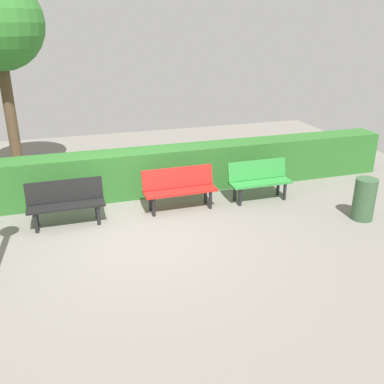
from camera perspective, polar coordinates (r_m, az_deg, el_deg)
The scene contains 6 objects.
ground_plane at distance 7.88m, azimuth -6.88°, elevation -5.75°, with size 16.00×16.00×0.00m, color gray.
bench_green at distance 9.32m, azimuth 9.04°, elevation 1.79°, with size 1.37×0.47×0.86m.
bench_red at distance 8.74m, azimuth -1.72°, elevation 0.71°, with size 1.52×0.48×0.86m.
bench_black at distance 8.39m, azimuth -16.71°, elevation -1.17°, with size 1.44×0.46×0.86m.
hedge_row at distance 9.66m, azimuth -3.99°, elevation 2.94°, with size 11.19×0.70×1.02m, color #2D6B28.
trash_bin at distance 8.93m, azimuth 22.26°, elevation -0.91°, with size 0.42×0.42×0.84m, color #385938.
Camera 1 is at (1.21, 6.89, 3.61)m, focal length 39.44 mm.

